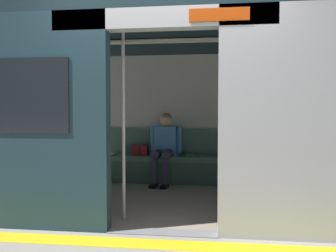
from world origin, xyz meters
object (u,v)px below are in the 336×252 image
at_px(grab_pole_door, 123,122).
at_px(train_car, 169,86).
at_px(book, 189,155).
at_px(handbag, 140,150).
at_px(person_seated, 165,143).
at_px(bench_seat, 182,162).

bearing_deg(grab_pole_door, train_car, -113.69).
height_order(train_car, book, train_car).
bearing_deg(train_car, handbag, -60.67).
distance_m(person_seated, book, 0.46).
height_order(bench_seat, handbag, handbag).
distance_m(bench_seat, person_seated, 0.43).
relative_size(person_seated, book, 5.43).
xyz_separation_m(bench_seat, grab_pole_door, (0.49, 2.02, 0.74)).
xyz_separation_m(book, grab_pole_door, (0.61, 2.08, 0.62)).
height_order(person_seated, grab_pole_door, grab_pole_door).
xyz_separation_m(handbag, grab_pole_door, (-0.23, 2.06, 0.55)).
bearing_deg(bench_seat, handbag, -3.27).
bearing_deg(grab_pole_door, person_seated, -96.09).
height_order(bench_seat, book, book).
distance_m(train_car, bench_seat, 1.63).
height_order(person_seated, handbag, person_seated).
xyz_separation_m(train_car, handbag, (0.64, -1.14, -1.01)).
bearing_deg(person_seated, book, -164.22).
height_order(bench_seat, person_seated, person_seated).
distance_m(train_car, handbag, 1.65).
distance_m(bench_seat, book, 0.18).
xyz_separation_m(person_seated, handbag, (0.44, -0.09, -0.13)).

